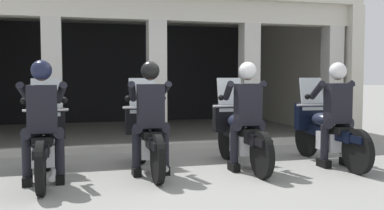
{
  "coord_description": "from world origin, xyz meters",
  "views": [
    {
      "loc": [
        -1.73,
        -6.0,
        1.41
      ],
      "look_at": [
        0.0,
        0.38,
        0.94
      ],
      "focal_mm": 41.01,
      "sensor_mm": 36.0,
      "label": 1
    }
  ],
  "objects_px": {
    "police_officer_center_right": "(247,106)",
    "police_officer_far_right": "(336,105)",
    "motorcycle_center_left": "(147,136)",
    "police_officer_far_left": "(42,111)",
    "police_officer_center_left": "(150,108)",
    "motorcycle_center_right": "(240,134)",
    "motorcycle_far_left": "(45,142)",
    "motorcycle_far_right": "(326,132)"
  },
  "relations": [
    {
      "from": "police_officer_center_right",
      "to": "police_officer_far_right",
      "type": "bearing_deg",
      "value": 4.82
    },
    {
      "from": "motorcycle_center_left",
      "to": "police_officer_far_left",
      "type": "bearing_deg",
      "value": -147.59
    },
    {
      "from": "police_officer_far_right",
      "to": "police_officer_center_left",
      "type": "bearing_deg",
      "value": -167.37
    },
    {
      "from": "police_officer_far_left",
      "to": "motorcycle_center_right",
      "type": "bearing_deg",
      "value": 22.07
    },
    {
      "from": "police_officer_far_left",
      "to": "police_officer_center_right",
      "type": "distance_m",
      "value": 2.82
    },
    {
      "from": "police_officer_center_left",
      "to": "police_officer_far_right",
      "type": "height_order",
      "value": "same"
    },
    {
      "from": "police_officer_center_left",
      "to": "police_officer_center_right",
      "type": "relative_size",
      "value": 1.0
    },
    {
      "from": "police_officer_center_left",
      "to": "motorcycle_center_right",
      "type": "relative_size",
      "value": 0.78
    },
    {
      "from": "motorcycle_center_right",
      "to": "motorcycle_far_left",
      "type": "bearing_deg",
      "value": -168.8
    },
    {
      "from": "motorcycle_center_left",
      "to": "motorcycle_far_right",
      "type": "height_order",
      "value": "same"
    },
    {
      "from": "police_officer_center_left",
      "to": "police_officer_center_right",
      "type": "height_order",
      "value": "same"
    },
    {
      "from": "police_officer_far_left",
      "to": "motorcycle_center_left",
      "type": "relative_size",
      "value": 0.78
    },
    {
      "from": "police_officer_center_left",
      "to": "motorcycle_center_right",
      "type": "distance_m",
      "value": 1.49
    },
    {
      "from": "police_officer_center_right",
      "to": "motorcycle_center_left",
      "type": "bearing_deg",
      "value": 174.98
    },
    {
      "from": "motorcycle_center_left",
      "to": "police_officer_center_right",
      "type": "bearing_deg",
      "value": 0.29
    },
    {
      "from": "police_officer_far_right",
      "to": "motorcycle_far_left",
      "type": "bearing_deg",
      "value": -167.67
    },
    {
      "from": "police_officer_center_right",
      "to": "police_officer_center_left",
      "type": "bearing_deg",
      "value": -173.78
    },
    {
      "from": "motorcycle_center_right",
      "to": "motorcycle_far_right",
      "type": "xyz_separation_m",
      "value": [
        1.41,
        -0.11,
        0.0
      ]
    },
    {
      "from": "motorcycle_center_right",
      "to": "police_officer_far_right",
      "type": "xyz_separation_m",
      "value": [
        1.41,
        -0.4,
        0.44
      ]
    },
    {
      "from": "police_officer_center_right",
      "to": "police_officer_far_right",
      "type": "xyz_separation_m",
      "value": [
        1.41,
        -0.11,
        0.0
      ]
    },
    {
      "from": "police_officer_center_left",
      "to": "motorcycle_far_right",
      "type": "xyz_separation_m",
      "value": [
        2.82,
        0.09,
        -0.44
      ]
    },
    {
      "from": "motorcycle_center_left",
      "to": "motorcycle_center_right",
      "type": "distance_m",
      "value": 1.41
    },
    {
      "from": "police_officer_far_right",
      "to": "motorcycle_far_right",
      "type": "bearing_deg",
      "value": 106.22
    },
    {
      "from": "police_officer_center_right",
      "to": "motorcycle_center_right",
      "type": "bearing_deg",
      "value": 99.12
    },
    {
      "from": "motorcycle_far_left",
      "to": "motorcycle_center_left",
      "type": "height_order",
      "value": "same"
    },
    {
      "from": "police_officer_far_left",
      "to": "police_officer_center_left",
      "type": "distance_m",
      "value": 1.42
    },
    {
      "from": "motorcycle_center_left",
      "to": "police_officer_far_right",
      "type": "height_order",
      "value": "police_officer_far_right"
    },
    {
      "from": "police_officer_center_left",
      "to": "police_officer_far_right",
      "type": "bearing_deg",
      "value": 10.83
    },
    {
      "from": "police_officer_center_right",
      "to": "motorcycle_far_right",
      "type": "relative_size",
      "value": 0.78
    },
    {
      "from": "motorcycle_far_left",
      "to": "police_officer_center_left",
      "type": "relative_size",
      "value": 1.29
    },
    {
      "from": "police_officer_far_left",
      "to": "motorcycle_center_left",
      "type": "xyz_separation_m",
      "value": [
        1.41,
        0.45,
        -0.44
      ]
    },
    {
      "from": "police_officer_far_left",
      "to": "motorcycle_center_right",
      "type": "distance_m",
      "value": 2.88
    },
    {
      "from": "motorcycle_far_right",
      "to": "police_officer_far_right",
      "type": "distance_m",
      "value": 0.52
    },
    {
      "from": "motorcycle_center_right",
      "to": "police_officer_center_right",
      "type": "bearing_deg",
      "value": -80.88
    },
    {
      "from": "motorcycle_far_left",
      "to": "motorcycle_center_right",
      "type": "relative_size",
      "value": 1.0
    },
    {
      "from": "motorcycle_center_left",
      "to": "police_officer_center_left",
      "type": "distance_m",
      "value": 0.52
    },
    {
      "from": "motorcycle_far_left",
      "to": "motorcycle_far_right",
      "type": "height_order",
      "value": "same"
    },
    {
      "from": "motorcycle_center_right",
      "to": "motorcycle_far_right",
      "type": "bearing_deg",
      "value": 4.82
    },
    {
      "from": "police_officer_center_left",
      "to": "motorcycle_far_right",
      "type": "height_order",
      "value": "police_officer_center_left"
    },
    {
      "from": "motorcycle_far_left",
      "to": "police_officer_far_left",
      "type": "xyz_separation_m",
      "value": [
        -0.0,
        -0.28,
        0.44
      ]
    },
    {
      "from": "police_officer_far_left",
      "to": "police_officer_far_right",
      "type": "height_order",
      "value": "same"
    },
    {
      "from": "police_officer_far_left",
      "to": "police_officer_far_right",
      "type": "xyz_separation_m",
      "value": [
        4.23,
        -0.02,
        0.0
      ]
    }
  ]
}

